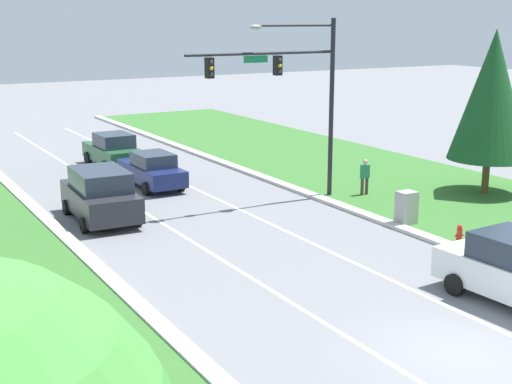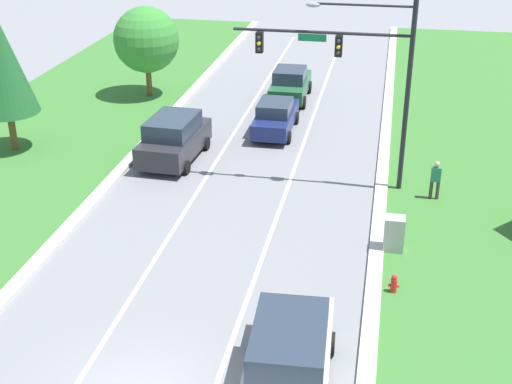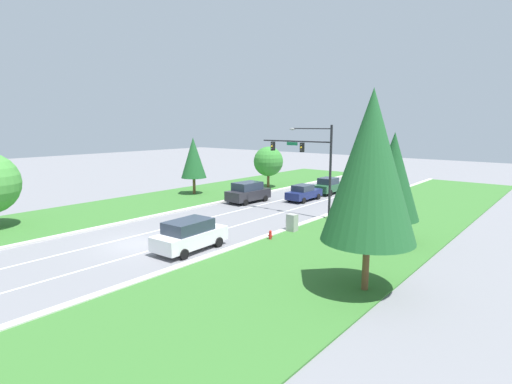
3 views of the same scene
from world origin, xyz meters
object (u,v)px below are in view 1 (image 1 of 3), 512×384
(utility_cabinet, at_px, (406,208))
(conifer_far_right_tree, at_px, (492,95))
(forest_sedan, at_px, (113,151))
(navy_sedan, at_px, (152,170))
(charcoal_suv, at_px, (100,195))
(fire_hydrant, at_px, (459,234))
(pedestrian, at_px, (365,176))
(traffic_signal_mast, at_px, (294,82))

(utility_cabinet, distance_m, conifer_far_right_tree, 7.81)
(forest_sedan, relative_size, navy_sedan, 1.02)
(utility_cabinet, bearing_deg, conifer_far_right_tree, 17.31)
(conifer_far_right_tree, bearing_deg, charcoal_suv, 164.48)
(utility_cabinet, distance_m, fire_hydrant, 2.73)
(navy_sedan, distance_m, fire_hydrant, 14.92)
(pedestrian, xyz_separation_m, conifer_far_right_tree, (4.98, -2.43, 3.54))
(traffic_signal_mast, bearing_deg, fire_hydrant, -76.52)
(forest_sedan, relative_size, pedestrian, 2.76)
(pedestrian, bearing_deg, conifer_far_right_tree, 153.93)
(forest_sedan, height_order, pedestrian, forest_sedan)
(fire_hydrant, distance_m, conifer_far_right_tree, 9.01)
(traffic_signal_mast, relative_size, utility_cabinet, 5.82)
(pedestrian, relative_size, fire_hydrant, 2.41)
(pedestrian, xyz_separation_m, fire_hydrant, (-1.46, -7.16, -0.59))
(navy_sedan, relative_size, pedestrian, 2.72)
(traffic_signal_mast, relative_size, navy_sedan, 1.70)
(charcoal_suv, bearing_deg, pedestrian, -7.64)
(conifer_far_right_tree, bearing_deg, navy_sedan, 144.61)
(charcoal_suv, bearing_deg, fire_hydrant, -40.07)
(traffic_signal_mast, bearing_deg, navy_sedan, 126.11)
(traffic_signal_mast, xyz_separation_m, pedestrian, (3.36, -0.75, -4.23))
(utility_cabinet, xyz_separation_m, conifer_far_right_tree, (6.51, 2.03, 3.81))
(utility_cabinet, bearing_deg, traffic_signal_mast, 109.39)
(forest_sedan, height_order, charcoal_suv, charcoal_suv)
(utility_cabinet, height_order, conifer_far_right_tree, conifer_far_right_tree)
(forest_sedan, bearing_deg, utility_cabinet, -70.38)
(conifer_far_right_tree, bearing_deg, pedestrian, 154.02)
(traffic_signal_mast, relative_size, conifer_far_right_tree, 1.06)
(charcoal_suv, relative_size, conifer_far_right_tree, 0.65)
(forest_sedan, height_order, conifer_far_right_tree, conifer_far_right_tree)
(fire_hydrant, bearing_deg, pedestrian, 78.44)
(forest_sedan, height_order, fire_hydrant, forest_sedan)
(navy_sedan, bearing_deg, charcoal_suv, -132.41)
(navy_sedan, height_order, pedestrian, pedestrian)
(charcoal_suv, height_order, navy_sedan, charcoal_suv)
(utility_cabinet, xyz_separation_m, pedestrian, (1.53, 4.46, 0.27))
(utility_cabinet, relative_size, conifer_far_right_tree, 0.18)
(navy_sedan, height_order, utility_cabinet, navy_sedan)
(charcoal_suv, distance_m, utility_cabinet, 11.90)
(traffic_signal_mast, xyz_separation_m, forest_sedan, (-4.21, 11.04, -4.25))
(fire_hydrant, bearing_deg, utility_cabinet, 91.37)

